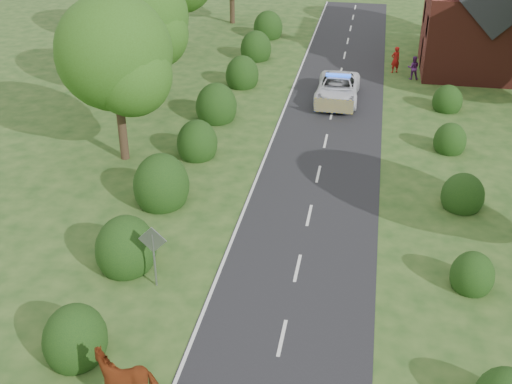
% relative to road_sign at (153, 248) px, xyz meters
% --- Properties ---
extents(ground, '(120.00, 120.00, 0.00)m').
position_rel_road_sign_xyz_m(ground, '(5.00, -2.00, -1.65)').
color(ground, '#24481A').
extents(road, '(6.00, 70.00, 0.02)m').
position_rel_road_sign_xyz_m(road, '(5.00, 13.00, -1.64)').
color(road, black).
rests_on(road, ground).
extents(road_markings, '(4.96, 70.00, 0.01)m').
position_rel_road_sign_xyz_m(road_markings, '(3.40, 10.93, -1.63)').
color(road_markings, white).
rests_on(road_markings, road).
extents(hedgerow_left, '(2.75, 50.41, 3.00)m').
position_rel_road_sign_xyz_m(hedgerow_left, '(-1.51, 9.69, -0.91)').
color(hedgerow_left, '#163412').
rests_on(hedgerow_left, ground).
extents(hedgerow_right, '(2.10, 45.78, 2.10)m').
position_rel_road_sign_xyz_m(hedgerow_right, '(11.60, 9.21, -1.10)').
color(hedgerow_right, '#163412').
rests_on(hedgerow_right, ground).
extents(tree_left_a, '(5.74, 5.60, 8.38)m').
position_rel_road_sign_xyz_m(tree_left_a, '(-4.75, 9.86, 3.69)').
color(tree_left_a, '#332316').
rests_on(tree_left_a, ground).
extents(tree_left_b, '(5.74, 5.60, 8.07)m').
position_rel_road_sign_xyz_m(tree_left_b, '(-6.25, 17.86, 3.39)').
color(tree_left_b, '#332316').
rests_on(tree_left_b, ground).
extents(road_sign, '(1.06, 0.08, 2.53)m').
position_rel_road_sign_xyz_m(road_sign, '(0.00, 0.00, 0.00)').
color(road_sign, gray).
rests_on(road_sign, ground).
extents(house, '(8.00, 7.40, 9.17)m').
position_rel_road_sign_xyz_m(house, '(14.49, 28.00, 2.13)').
color(house, maroon).
rests_on(house, ground).
extents(cow, '(2.41, 1.65, 1.56)m').
position_rel_road_sign_xyz_m(cow, '(0.99, -5.40, -0.87)').
color(cow, brown).
rests_on(cow, ground).
extents(police_van, '(2.60, 5.66, 1.70)m').
position_rel_road_sign_xyz_m(police_van, '(5.13, 20.38, -0.87)').
color(police_van, silver).
rests_on(police_van, ground).
extents(pedestrian_red, '(0.81, 0.73, 1.85)m').
position_rel_road_sign_xyz_m(pedestrian_red, '(8.70, 26.61, -0.73)').
color(pedestrian_red, '#B01713').
rests_on(pedestrian_red, ground).
extents(pedestrian_purple, '(0.80, 0.63, 1.61)m').
position_rel_road_sign_xyz_m(pedestrian_purple, '(9.90, 25.40, -0.85)').
color(pedestrian_purple, '#5A2269').
rests_on(pedestrian_purple, ground).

